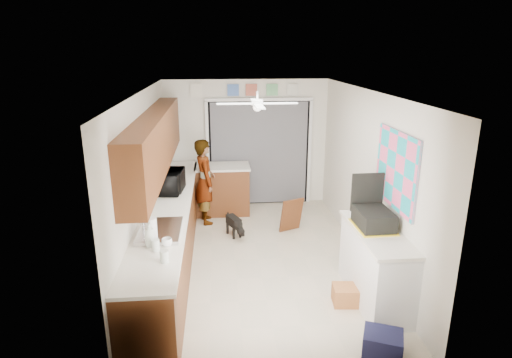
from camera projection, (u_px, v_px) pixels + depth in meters
name	position (u px, v px, depth m)	size (l,w,h in m)	color
floor	(258.00, 259.00, 6.48)	(5.00, 5.00, 0.00)	#BEB299
ceiling	(259.00, 92.00, 5.75)	(5.00, 5.00, 0.00)	white
wall_back	(246.00, 143.00, 8.50)	(3.20, 3.20, 0.00)	silver
wall_front	(286.00, 265.00, 3.74)	(3.20, 3.20, 0.00)	silver
wall_left	(145.00, 184.00, 5.98)	(5.00, 5.00, 0.00)	silver
wall_right	(367.00, 178.00, 6.26)	(5.00, 5.00, 0.00)	silver
left_base_cabinets	(170.00, 235.00, 6.24)	(0.60, 4.80, 0.90)	brown
left_countertop	(169.00, 205.00, 6.10)	(0.62, 4.80, 0.04)	white
upper_cabinets	(156.00, 142.00, 6.02)	(0.32, 4.00, 0.80)	brown
sink_basin	(160.00, 231.00, 5.14)	(0.50, 0.76, 0.06)	silver
faucet	(143.00, 224.00, 5.10)	(0.03, 0.03, 0.22)	silver
peninsula_base	(223.00, 190.00, 8.21)	(1.00, 0.60, 0.90)	brown
peninsula_top	(222.00, 167.00, 8.08)	(1.04, 0.64, 0.04)	white
back_opening_recess	(259.00, 153.00, 8.55)	(2.00, 0.06, 2.10)	black
curtain_panel	(259.00, 154.00, 8.51)	(1.90, 0.03, 2.05)	slate
door_trim_left	(208.00, 155.00, 8.43)	(0.06, 0.04, 2.10)	white
door_trim_right	(309.00, 153.00, 8.61)	(0.06, 0.04, 2.10)	white
door_trim_head	(259.00, 100.00, 8.21)	(2.10, 0.04, 0.06)	white
header_frame_1	(233.00, 90.00, 8.14)	(0.22, 0.02, 0.22)	#4870C1
header_frame_2	(251.00, 90.00, 8.17)	(0.22, 0.02, 0.22)	#B95845
header_frame_3	(272.00, 90.00, 8.21)	(0.22, 0.02, 0.22)	#67B578
header_frame_4	(293.00, 90.00, 8.24)	(0.22, 0.02, 0.22)	silver
route66_sign	(196.00, 90.00, 8.08)	(0.22, 0.02, 0.26)	silver
right_counter_base	(375.00, 267.00, 5.33)	(0.50, 1.40, 0.90)	white
right_counter_top	(378.00, 233.00, 5.19)	(0.54, 1.44, 0.04)	white
abstract_painting	(396.00, 170.00, 5.19)	(0.03, 1.15, 0.95)	#FF5D90
ceiling_fan	(257.00, 104.00, 6.00)	(1.14, 1.14, 0.24)	white
microwave	(169.00, 181.00, 6.55)	(0.60, 0.41, 0.33)	black
soap_bottle	(149.00, 234.00, 4.74)	(0.11, 0.11, 0.29)	silver
cup	(167.00, 242.00, 4.78)	(0.12, 0.12, 0.09)	white
jar_a	(164.00, 256.00, 4.41)	(0.09, 0.09, 0.13)	silver
jar_b	(156.00, 245.00, 4.67)	(0.09, 0.09, 0.13)	silver
paper_towel_roll	(152.00, 229.00, 4.89)	(0.13, 0.13, 0.28)	white
suitcase	(374.00, 219.00, 5.26)	(0.40, 0.53, 0.23)	black
suitcase_rim	(373.00, 227.00, 5.29)	(0.44, 0.58, 0.02)	yellow
suitcase_lid	(367.00, 192.00, 5.46)	(0.42, 0.03, 0.50)	black
cardboard_box	(348.00, 295.00, 5.33)	(0.37, 0.28, 0.23)	#9D5831
navy_crate	(383.00, 343.00, 4.45)	(0.40, 0.33, 0.24)	#151636
cabinet_door_panel	(291.00, 215.00, 7.38)	(0.41, 0.03, 0.61)	brown
man	(205.00, 182.00, 7.66)	(0.56, 0.37, 1.55)	white
dog	(234.00, 225.00, 7.25)	(0.21, 0.49, 0.38)	black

